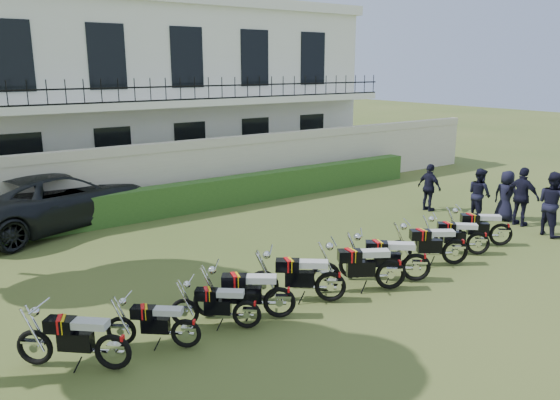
{
  "coord_description": "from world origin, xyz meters",
  "views": [
    {
      "loc": [
        -7.84,
        -9.06,
        4.81
      ],
      "look_at": [
        0.47,
        2.59,
        1.27
      ],
      "focal_mm": 35.0,
      "sensor_mm": 36.0,
      "label": 1
    }
  ],
  "objects_px": {
    "motorcycle_2": "(247,308)",
    "officer_4": "(479,194)",
    "motorcycle_6": "(416,260)",
    "officer_5": "(429,188)",
    "motorcycle_9": "(501,229)",
    "motorcycle_5": "(391,267)",
    "suv": "(55,199)",
    "officer_1": "(552,204)",
    "motorcycle_8": "(478,238)",
    "motorcycle_7": "(455,246)",
    "motorcycle_3": "(280,295)",
    "motorcycle_1": "(186,326)",
    "motorcycle_0": "(113,343)",
    "officer_2": "(522,197)",
    "officer_3": "(506,196)",
    "motorcycle_4": "(331,279)"
  },
  "relations": [
    {
      "from": "motorcycle_2",
      "to": "officer_4",
      "type": "bearing_deg",
      "value": -38.35
    },
    {
      "from": "motorcycle_6",
      "to": "officer_5",
      "type": "bearing_deg",
      "value": -11.45
    },
    {
      "from": "motorcycle_6",
      "to": "motorcycle_9",
      "type": "distance_m",
      "value": 3.86
    },
    {
      "from": "officer_5",
      "to": "motorcycle_5",
      "type": "bearing_deg",
      "value": 124.91
    },
    {
      "from": "officer_5",
      "to": "suv",
      "type": "bearing_deg",
      "value": 64.89
    },
    {
      "from": "motorcycle_6",
      "to": "officer_1",
      "type": "relative_size",
      "value": 0.87
    },
    {
      "from": "officer_5",
      "to": "motorcycle_9",
      "type": "bearing_deg",
      "value": 160.42
    },
    {
      "from": "motorcycle_8",
      "to": "motorcycle_6",
      "type": "bearing_deg",
      "value": 138.45
    },
    {
      "from": "motorcycle_7",
      "to": "motorcycle_8",
      "type": "relative_size",
      "value": 1.21
    },
    {
      "from": "motorcycle_3",
      "to": "motorcycle_8",
      "type": "bearing_deg",
      "value": -53.43
    },
    {
      "from": "suv",
      "to": "motorcycle_1",
      "type": "bearing_deg",
      "value": 160.32
    },
    {
      "from": "motorcycle_0",
      "to": "suv",
      "type": "height_order",
      "value": "suv"
    },
    {
      "from": "motorcycle_7",
      "to": "officer_1",
      "type": "height_order",
      "value": "officer_1"
    },
    {
      "from": "officer_2",
      "to": "officer_3",
      "type": "height_order",
      "value": "officer_2"
    },
    {
      "from": "motorcycle_2",
      "to": "motorcycle_8",
      "type": "relative_size",
      "value": 0.95
    },
    {
      "from": "motorcycle_6",
      "to": "officer_1",
      "type": "bearing_deg",
      "value": -47.43
    },
    {
      "from": "officer_2",
      "to": "motorcycle_7",
      "type": "bearing_deg",
      "value": 100.22
    },
    {
      "from": "motorcycle_9",
      "to": "officer_1",
      "type": "xyz_separation_m",
      "value": [
        2.09,
        -0.22,
        0.44
      ]
    },
    {
      "from": "officer_3",
      "to": "officer_2",
      "type": "bearing_deg",
      "value": 161.26
    },
    {
      "from": "motorcycle_2",
      "to": "officer_2",
      "type": "xyz_separation_m",
      "value": [
        10.49,
        0.9,
        0.48
      ]
    },
    {
      "from": "motorcycle_4",
      "to": "motorcycle_6",
      "type": "xyz_separation_m",
      "value": [
        2.31,
        -0.28,
        0.01
      ]
    },
    {
      "from": "motorcycle_0",
      "to": "officer_1",
      "type": "bearing_deg",
      "value": -48.74
    },
    {
      "from": "motorcycle_1",
      "to": "suv",
      "type": "relative_size",
      "value": 0.22
    },
    {
      "from": "motorcycle_7",
      "to": "officer_1",
      "type": "relative_size",
      "value": 0.93
    },
    {
      "from": "motorcycle_9",
      "to": "officer_5",
      "type": "bearing_deg",
      "value": 18.29
    },
    {
      "from": "motorcycle_7",
      "to": "motorcycle_6",
      "type": "bearing_deg",
      "value": 129.36
    },
    {
      "from": "officer_1",
      "to": "officer_4",
      "type": "xyz_separation_m",
      "value": [
        -0.24,
        2.24,
        -0.11
      ]
    },
    {
      "from": "motorcycle_5",
      "to": "motorcycle_3",
      "type": "bearing_deg",
      "value": 114.9
    },
    {
      "from": "motorcycle_2",
      "to": "motorcycle_8",
      "type": "distance_m",
      "value": 7.06
    },
    {
      "from": "motorcycle_2",
      "to": "motorcycle_7",
      "type": "height_order",
      "value": "motorcycle_7"
    },
    {
      "from": "motorcycle_4",
      "to": "motorcycle_9",
      "type": "relative_size",
      "value": 1.04
    },
    {
      "from": "motorcycle_5",
      "to": "motorcycle_6",
      "type": "distance_m",
      "value": 0.82
    },
    {
      "from": "motorcycle_3",
      "to": "motorcycle_5",
      "type": "distance_m",
      "value": 2.8
    },
    {
      "from": "motorcycle_3",
      "to": "motorcycle_6",
      "type": "relative_size",
      "value": 1.02
    },
    {
      "from": "motorcycle_6",
      "to": "officer_3",
      "type": "height_order",
      "value": "officer_3"
    },
    {
      "from": "motorcycle_0",
      "to": "officer_3",
      "type": "xyz_separation_m",
      "value": [
        13.15,
        1.5,
        0.31
      ]
    },
    {
      "from": "motorcycle_4",
      "to": "officer_2",
      "type": "bearing_deg",
      "value": -44.77
    },
    {
      "from": "officer_2",
      "to": "officer_5",
      "type": "height_order",
      "value": "officer_2"
    },
    {
      "from": "motorcycle_0",
      "to": "officer_4",
      "type": "height_order",
      "value": "officer_4"
    },
    {
      "from": "motorcycle_2",
      "to": "motorcycle_3",
      "type": "distance_m",
      "value": 0.75
    },
    {
      "from": "motorcycle_6",
      "to": "officer_5",
      "type": "height_order",
      "value": "officer_5"
    },
    {
      "from": "motorcycle_9",
      "to": "motorcycle_6",
      "type": "bearing_deg",
      "value": 134.78
    },
    {
      "from": "motorcycle_0",
      "to": "officer_1",
      "type": "relative_size",
      "value": 0.8
    },
    {
      "from": "motorcycle_8",
      "to": "suv",
      "type": "height_order",
      "value": "suv"
    },
    {
      "from": "motorcycle_5",
      "to": "suv",
      "type": "relative_size",
      "value": 0.31
    },
    {
      "from": "motorcycle_9",
      "to": "officer_1",
      "type": "relative_size",
      "value": 0.84
    },
    {
      "from": "motorcycle_0",
      "to": "motorcycle_9",
      "type": "xyz_separation_m",
      "value": [
        10.71,
        0.04,
        0.0
      ]
    },
    {
      "from": "officer_5",
      "to": "motorcycle_8",
      "type": "bearing_deg",
      "value": 147.2
    },
    {
      "from": "motorcycle_7",
      "to": "motorcycle_9",
      "type": "bearing_deg",
      "value": -51.6
    },
    {
      "from": "motorcycle_0",
      "to": "officer_5",
      "type": "bearing_deg",
      "value": -31.01
    }
  ]
}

